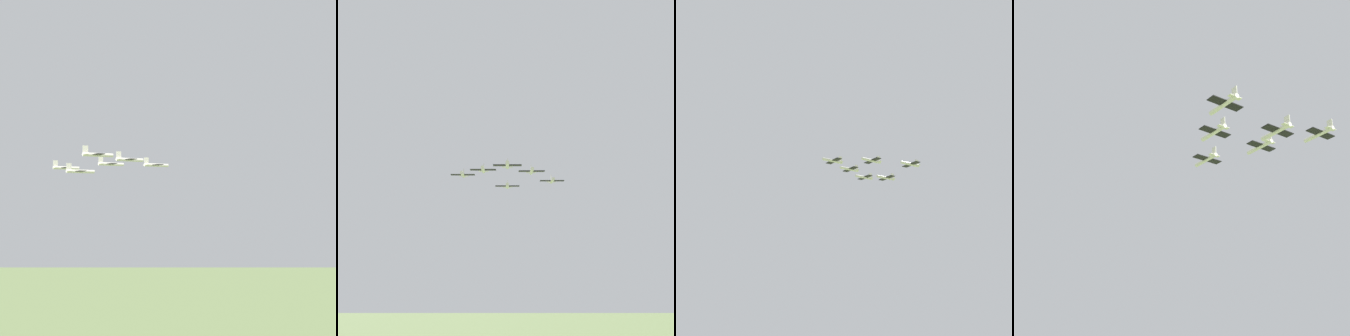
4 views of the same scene
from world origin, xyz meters
The scene contains 6 objects.
jet_0 centered at (-22.45, 17.42, 166.72)m, with size 9.54×9.81×3.31m.
jet_1 centered at (-25.70, 0.86, 167.12)m, with size 9.54×9.81×3.31m.
jet_2 centered at (-9.55, 6.54, 167.64)m, with size 9.54×9.81×3.31m.
jet_3 centered at (-28.95, -15.70, 165.73)m, with size 9.54×9.81×3.31m.
jet_4 centered at (-12.80, -10.03, 163.69)m, with size 9.54×9.81×3.31m.
jet_5 centered at (3.35, -4.35, 168.08)m, with size 9.54×9.81×3.31m.
Camera 2 is at (-71.57, 157.14, 140.86)m, focal length 50.00 mm.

